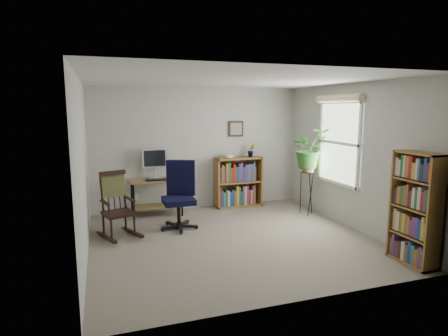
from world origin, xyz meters
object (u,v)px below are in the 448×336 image
object	(u,v)px
desk	(157,197)
rocking_chair	(118,204)
low_bookshelf	(238,182)
office_chair	(178,195)
tall_bookshelf	(416,209)

from	to	relation	value
desk	rocking_chair	size ratio (longest dim) A/B	0.91
desk	low_bookshelf	world-z (taller)	low_bookshelf
office_chair	low_bookshelf	bearing A→B (deg)	59.11
desk	tall_bookshelf	bearing A→B (deg)	-49.32
rocking_chair	low_bookshelf	bearing A→B (deg)	9.00
desk	office_chair	xyz separation A→B (m)	(0.23, -0.95, 0.23)
desk	rocking_chair	xyz separation A→B (m)	(-0.74, -1.05, 0.18)
low_bookshelf	tall_bookshelf	distance (m)	3.60
low_bookshelf	tall_bookshelf	size ratio (longest dim) A/B	0.69
desk	low_bookshelf	distance (m)	1.70
rocking_chair	low_bookshelf	xyz separation A→B (m)	(2.43, 1.17, -0.02)
desk	rocking_chair	distance (m)	1.30
office_chair	rocking_chair	world-z (taller)	office_chair
tall_bookshelf	rocking_chair	bearing A→B (deg)	147.90
desk	rocking_chair	world-z (taller)	rocking_chair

